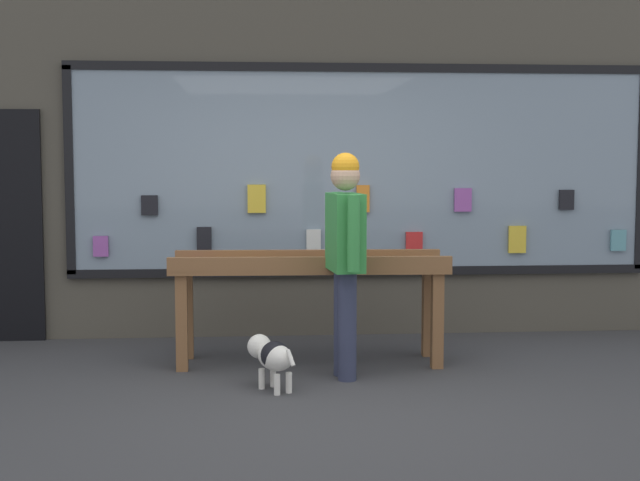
# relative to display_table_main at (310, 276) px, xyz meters

# --- Properties ---
(ground_plane) EXTENTS (40.00, 40.00, 0.00)m
(ground_plane) POSITION_rel_display_table_main_xyz_m (-0.00, -1.15, -0.71)
(ground_plane) COLOR #38383A
(shopfront_facade) EXTENTS (8.06, 0.29, 3.64)m
(shopfront_facade) POSITION_rel_display_table_main_xyz_m (-0.00, 1.24, 1.08)
(shopfront_facade) COLOR #4C473D
(shopfront_facade) RESTS_ON ground_plane
(display_table_main) EXTENTS (2.23, 0.68, 0.90)m
(display_table_main) POSITION_rel_display_table_main_xyz_m (0.00, 0.00, 0.00)
(display_table_main) COLOR brown
(display_table_main) RESTS_ON ground_plane
(person_browsing) EXTENTS (0.26, 0.67, 1.70)m
(person_browsing) POSITION_rel_display_table_main_xyz_m (0.23, -0.51, 0.29)
(person_browsing) COLOR #2D334C
(person_browsing) RESTS_ON ground_plane
(small_dog) EXTENTS (0.37, 0.50, 0.38)m
(small_dog) POSITION_rel_display_table_main_xyz_m (-0.33, -0.82, -0.46)
(small_dog) COLOR white
(small_dog) RESTS_ON ground_plane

